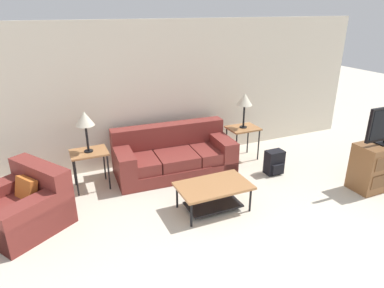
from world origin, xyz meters
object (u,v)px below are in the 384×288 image
armchair (24,206)px  coffee_table (213,191)px  side_table_left (89,156)px  backpack (274,163)px  couch (174,157)px  side_table_right (243,131)px  table_lamp_left (85,120)px  tv_console (380,165)px  table_lamp_right (245,100)px

armchair → coffee_table: bearing=-15.5°
side_table_left → backpack: bearing=-14.7°
couch → coffee_table: 1.40m
armchair → coffee_table: (2.51, -0.70, 0.02)m
side_table_left → backpack: size_ratio=1.49×
side_table_right → backpack: bearing=-77.5°
side_table_right → table_lamp_left: bearing=-180.0°
side_table_left → tv_console: bearing=-23.7°
armchair → tv_console: size_ratio=1.48×
table_lamp_right → backpack: bearing=-77.5°
table_lamp_left → table_lamp_right: same height
side_table_right → table_lamp_left: size_ratio=0.97×
side_table_right → side_table_left: bearing=180.0°
couch → side_table_left: (-1.44, 0.01, 0.28)m
couch → backpack: couch is taller
couch → armchair: couch is taller
coffee_table → backpack: 1.65m
coffee_table → side_table_right: 1.98m
table_lamp_right → tv_console: (1.44, -1.90, -0.79)m
table_lamp_right → backpack: table_lamp_right is taller
armchair → side_table_right: armchair is taller
side_table_right → tv_console: bearing=-52.7°
couch → table_lamp_left: table_lamp_left is taller
couch → side_table_right: 1.46m
armchair → table_lamp_right: table_lamp_right is taller
armchair → table_lamp_left: (0.99, 0.71, 0.89)m
table_lamp_right → side_table_right: bearing=90.0°
coffee_table → table_lamp_left: table_lamp_left is taller
side_table_right → backpack: (0.18, -0.80, -0.36)m
table_lamp_left → tv_console: (4.32, -1.90, -0.79)m
backpack → table_lamp_left: bearing=165.3°
table_lamp_left → backpack: 3.30m
side_table_left → table_lamp_right: 2.94m
table_lamp_right → coffee_table: bearing=-133.9°
couch → armchair: size_ratio=1.52×
couch → side_table_right: size_ratio=3.32×
coffee_table → backpack: bearing=21.6°
armchair → table_lamp_left: bearing=35.7°
couch → side_table_left: size_ratio=3.32×
armchair → backpack: bearing=-1.3°
tv_console → table_lamp_right: bearing=127.3°
couch → table_lamp_right: 1.68m
couch → side_table_right: bearing=0.5°
table_lamp_right → couch: bearing=-179.5°
tv_console → coffee_table: bearing=170.2°
couch → table_lamp_right: size_ratio=3.21×
side_table_left → table_lamp_left: (0.00, -0.00, 0.60)m
side_table_left → table_lamp_right: (2.88, -0.00, 0.60)m
side_table_left → side_table_right: (2.88, 0.00, 0.00)m
side_table_right → table_lamp_right: bearing=-90.0°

